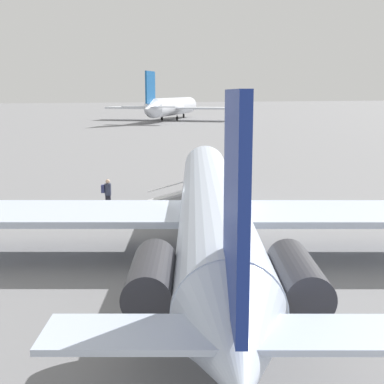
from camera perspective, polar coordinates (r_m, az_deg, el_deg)
The scene contains 5 objects.
ground_plane at distance 22.83m, azimuth 2.00°, elevation -5.91°, with size 600.00×600.00×0.00m, color slate.
airplane_main at distance 21.47m, azimuth 2.11°, elevation -1.58°, with size 28.04×21.84×6.55m.
airplane_far_center at distance 125.00m, azimuth -2.15°, elevation 9.12°, with size 36.46×28.58×10.53m.
boarding_stairs at distance 29.58m, azimuth -5.79°, elevation -1.37°, with size 2.33×4.12×1.65m.
passenger at distance 30.00m, azimuth -9.02°, elevation -0.04°, with size 0.44×0.57×1.74m.
Camera 1 is at (-20.25, 8.29, 6.51)m, focal length 50.00 mm.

